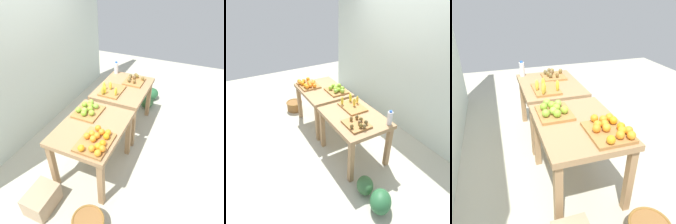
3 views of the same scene
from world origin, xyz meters
The scene contains 12 objects.
ground_plane centered at (0.00, 0.00, 0.00)m, with size 8.00×8.00×0.00m, color #B7B4A0.
back_wall centered at (0.00, 1.35, 1.50)m, with size 4.40×0.12×3.00m, color silver.
display_table_left centered at (-0.56, 0.00, 0.67)m, with size 1.04×0.80×0.79m.
display_table_right centered at (0.56, 0.00, 0.67)m, with size 1.04×0.80×0.79m.
orange_bin centered at (-0.82, -0.20, 0.83)m, with size 0.46×0.36×0.11m.
apple_bin centered at (-0.32, 0.18, 0.83)m, with size 0.41×0.34×0.11m.
banana_crate centered at (0.31, 0.12, 0.83)m, with size 0.44×0.32×0.17m.
kiwi_bin centered at (0.79, -0.10, 0.82)m, with size 0.36×0.32×0.10m.
water_bottle centered at (0.99, 0.32, 0.89)m, with size 0.08×0.08×0.23m.
watermelon_pile centered at (1.48, -0.26, 0.13)m, with size 0.73×0.44×0.27m.
wicker_basket centered at (-1.38, -0.35, 0.11)m, with size 0.36×0.36×0.21m.
cardboard_produce_box centered at (-1.36, 0.30, 0.14)m, with size 0.40×0.30×0.28m, color tan.
Camera 2 is at (2.82, -1.57, 2.54)m, focal length 33.82 mm.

